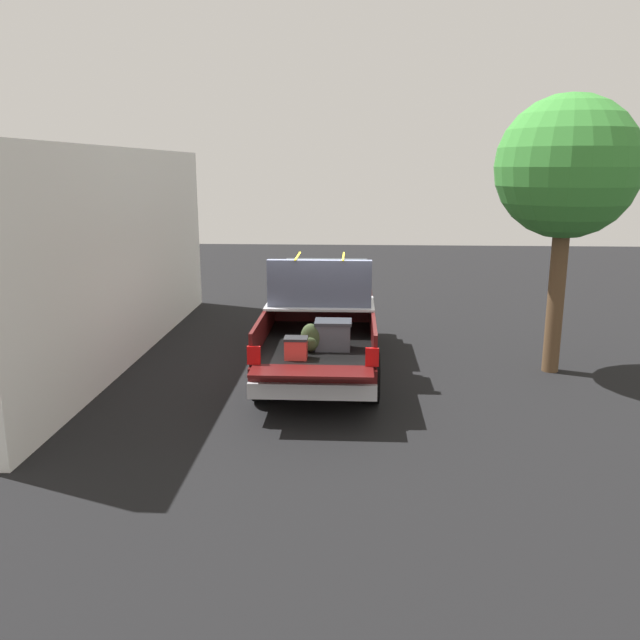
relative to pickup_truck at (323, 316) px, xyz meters
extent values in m
plane|color=black|center=(-0.36, 0.00, -0.96)|extent=(40.00, 40.00, 0.00)
cube|color=#470F0F|center=(-0.36, 0.00, -0.33)|extent=(5.50, 1.92, 0.43)
cube|color=black|center=(-1.56, 0.00, -0.09)|extent=(2.80, 1.80, 0.04)
cube|color=#470F0F|center=(-1.56, 0.93, 0.14)|extent=(2.80, 0.06, 0.50)
cube|color=#470F0F|center=(-1.56, -0.93, 0.14)|extent=(2.80, 0.06, 0.50)
cube|color=#470F0F|center=(-0.19, 0.00, 0.14)|extent=(0.06, 1.80, 0.50)
cube|color=#470F0F|center=(-3.23, 0.00, -0.09)|extent=(0.55, 1.80, 0.04)
cube|color=#B2B2B7|center=(-0.78, 0.00, 0.41)|extent=(1.25, 1.92, 0.04)
cube|color=#470F0F|center=(0.99, 0.00, 0.14)|extent=(2.30, 1.92, 0.50)
cube|color=#2D3842|center=(0.89, 0.00, 0.62)|extent=(1.94, 1.76, 0.47)
cube|color=#470F0F|center=(2.34, 0.00, 0.08)|extent=(0.40, 1.82, 0.38)
cube|color=#B2B2B7|center=(-3.08, 0.00, -0.43)|extent=(0.24, 1.92, 0.24)
cube|color=red|center=(-2.98, 0.88, 0.07)|extent=(0.06, 0.20, 0.28)
cube|color=red|center=(-2.98, -0.88, 0.07)|extent=(0.06, 0.20, 0.28)
cylinder|color=black|center=(1.39, 0.88, -0.52)|extent=(0.87, 0.30, 0.87)
cylinder|color=black|center=(1.39, -0.88, -0.52)|extent=(0.87, 0.30, 0.87)
cylinder|color=black|center=(-2.11, 0.88, -0.52)|extent=(0.87, 0.30, 0.87)
cylinder|color=black|center=(-2.11, -0.88, -0.52)|extent=(0.87, 0.30, 0.87)
cube|color=#474C56|center=(-2.09, -0.27, 0.14)|extent=(0.40, 0.55, 0.43)
cube|color=#31353C|center=(-2.09, -0.27, 0.38)|extent=(0.44, 0.59, 0.05)
ellipsoid|color=#384728|center=(-2.25, 0.08, 0.16)|extent=(0.20, 0.32, 0.46)
ellipsoid|color=#384728|center=(-2.36, 0.08, 0.09)|extent=(0.09, 0.22, 0.20)
cube|color=red|center=(-2.66, 0.28, 0.08)|extent=(0.26, 0.34, 0.30)
cube|color=#262628|center=(-2.66, 0.28, 0.25)|extent=(0.28, 0.36, 0.04)
cube|color=#4C5166|center=(-0.78, 0.00, 0.64)|extent=(0.94, 1.80, 0.42)
cube|color=#4C5166|center=(-1.18, 0.00, 1.05)|extent=(0.16, 1.80, 0.40)
cube|color=#4C5166|center=(-0.73, 0.80, 0.96)|extent=(0.70, 0.20, 0.22)
cube|color=#4C5166|center=(-0.73, -0.80, 0.96)|extent=(0.70, 0.20, 0.22)
cube|color=yellow|center=(-0.78, 0.41, 1.26)|extent=(1.04, 0.03, 0.02)
cube|color=yellow|center=(-0.78, -0.40, 1.26)|extent=(1.04, 0.03, 0.02)
cube|color=white|center=(0.34, 3.89, 1.10)|extent=(10.46, 0.36, 4.12)
cylinder|color=brown|center=(-0.25, -4.32, 0.54)|extent=(0.30, 0.30, 3.01)
sphere|color=#378433|center=(-0.25, -4.32, 2.80)|extent=(2.52, 2.52, 2.52)
camera|label=1|loc=(-12.15, -0.60, 2.82)|focal=36.27mm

